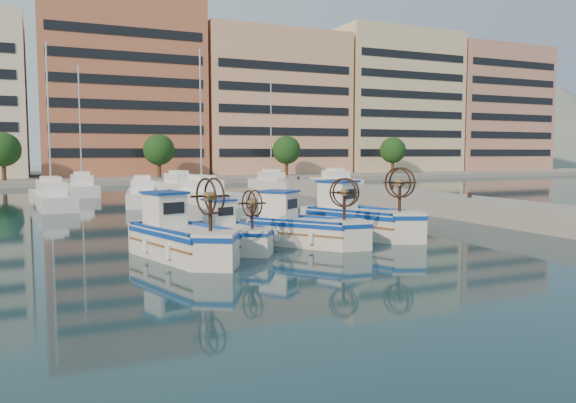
% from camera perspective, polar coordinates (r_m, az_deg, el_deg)
% --- Properties ---
extents(ground, '(300.00, 300.00, 0.00)m').
position_cam_1_polar(ground, '(22.48, 3.05, -4.85)').
color(ground, '#1B3F47').
rests_on(ground, ground).
extents(quay, '(3.00, 60.00, 1.20)m').
position_cam_1_polar(quay, '(36.19, 15.83, -0.33)').
color(quay, gray).
rests_on(quay, ground).
extents(waterfront, '(180.00, 40.00, 25.60)m').
position_cam_1_polar(waterfront, '(87.26, -11.09, 9.68)').
color(waterfront, gray).
rests_on(waterfront, ground).
extents(hill_east, '(160.00, 160.00, 50.00)m').
position_cam_1_polar(hill_east, '(198.37, 25.43, 3.41)').
color(hill_east, slate).
rests_on(hill_east, ground).
extents(yacht_marina, '(40.50, 22.82, 11.50)m').
position_cam_1_polar(yacht_marina, '(47.84, -15.65, 0.84)').
color(yacht_marina, white).
rests_on(yacht_marina, ground).
extents(fishing_boat_a, '(3.19, 4.98, 3.02)m').
position_cam_1_polar(fishing_boat_a, '(20.76, -10.92, -3.43)').
color(fishing_boat_a, silver).
rests_on(fishing_boat_a, ground).
extents(fishing_boat_b, '(2.33, 4.04, 2.45)m').
position_cam_1_polar(fishing_boat_b, '(22.64, -5.91, -3.07)').
color(fishing_boat_b, silver).
rests_on(fishing_boat_b, ground).
extents(fishing_boat_c, '(4.12, 4.56, 2.84)m').
position_cam_1_polar(fishing_boat_c, '(23.41, 1.32, -2.51)').
color(fishing_boat_c, silver).
rests_on(fishing_boat_c, ground).
extents(fishing_boat_d, '(3.84, 5.33, 3.21)m').
position_cam_1_polar(fishing_boat_d, '(26.02, 7.12, -1.57)').
color(fishing_boat_d, silver).
rests_on(fishing_boat_d, ground).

